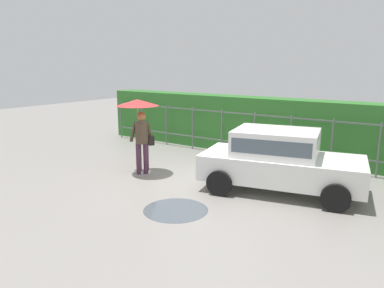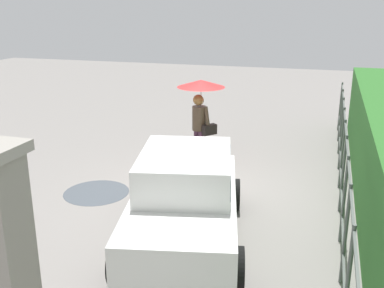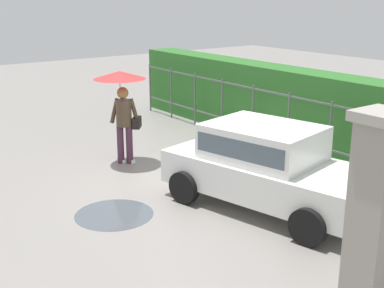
# 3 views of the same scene
# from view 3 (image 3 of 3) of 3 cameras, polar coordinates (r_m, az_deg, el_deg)

# --- Properties ---
(ground_plane) EXTENTS (40.00, 40.00, 0.00)m
(ground_plane) POSITION_cam_3_polar(r_m,az_deg,el_deg) (10.51, 0.54, -4.20)
(ground_plane) COLOR gray
(car) EXTENTS (3.97, 2.49, 1.48)m
(car) POSITION_cam_3_polar(r_m,az_deg,el_deg) (9.19, 8.18, -2.12)
(car) COLOR white
(car) RESTS_ON ground
(pedestrian) EXTENTS (1.15, 1.15, 2.05)m
(pedestrian) POSITION_cam_3_polar(r_m,az_deg,el_deg) (11.43, -7.71, 5.52)
(pedestrian) COLOR #47283D
(pedestrian) RESTS_ON ground
(gate_pillar) EXTENTS (0.60, 0.60, 2.42)m
(gate_pillar) POSITION_cam_3_polar(r_m,az_deg,el_deg) (6.50, 19.44, -6.79)
(gate_pillar) COLOR gray
(gate_pillar) RESTS_ON ground
(fence_section) EXTENTS (12.04, 0.05, 1.50)m
(fence_section) POSITION_cam_3_polar(r_m,az_deg,el_deg) (12.13, 10.53, 2.43)
(fence_section) COLOR #59605B
(fence_section) RESTS_ON ground
(hedge_row) EXTENTS (12.99, 0.90, 1.90)m
(hedge_row) POSITION_cam_3_polar(r_m,az_deg,el_deg) (12.64, 12.89, 3.43)
(hedge_row) COLOR #2D6B28
(hedge_row) RESTS_ON ground
(puddle_near) EXTENTS (1.36, 1.36, 0.00)m
(puddle_near) POSITION_cam_3_polar(r_m,az_deg,el_deg) (9.13, -8.54, -7.65)
(puddle_near) COLOR #4C545B
(puddle_near) RESTS_ON ground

